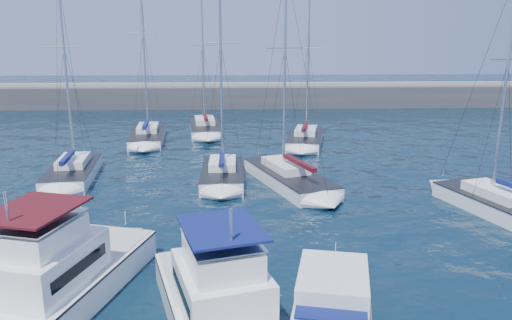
{
  "coord_description": "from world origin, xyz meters",
  "views": [
    {
      "loc": [
        1.7,
        -21.07,
        10.33
      ],
      "look_at": [
        2.83,
        7.86,
        3.0
      ],
      "focal_mm": 35.0,
      "sensor_mm": 36.0,
      "label": 1
    }
  ],
  "objects_px": {
    "sailboat_back_a": "(148,136)",
    "sailboat_back_b": "(205,128)",
    "sailboat_mid_c": "(223,174)",
    "motor_yacht_port_inner": "(58,277)",
    "sailboat_mid_e": "(502,206)",
    "motor_yacht_stbd_outer": "(332,313)",
    "sailboat_back_c": "(305,139)",
    "motor_yacht_stbd_inner": "(217,302)",
    "sailboat_mid_d": "(289,177)",
    "sailboat_mid_a": "(73,172)"
  },
  "relations": [
    {
      "from": "motor_yacht_port_inner",
      "to": "motor_yacht_stbd_inner",
      "type": "height_order",
      "value": "same"
    },
    {
      "from": "sailboat_mid_d",
      "to": "sailboat_back_b",
      "type": "distance_m",
      "value": 20.63
    },
    {
      "from": "sailboat_mid_e",
      "to": "sailboat_mid_d",
      "type": "bearing_deg",
      "value": 133.9
    },
    {
      "from": "sailboat_mid_a",
      "to": "sailboat_back_c",
      "type": "distance_m",
      "value": 21.69
    },
    {
      "from": "sailboat_mid_c",
      "to": "sailboat_mid_e",
      "type": "height_order",
      "value": "sailboat_mid_c"
    },
    {
      "from": "sailboat_mid_e",
      "to": "motor_yacht_port_inner",
      "type": "bearing_deg",
      "value": -175.22
    },
    {
      "from": "sailboat_mid_e",
      "to": "sailboat_back_b",
      "type": "distance_m",
      "value": 32.13
    },
    {
      "from": "sailboat_mid_a",
      "to": "sailboat_back_b",
      "type": "relative_size",
      "value": 1.03
    },
    {
      "from": "sailboat_mid_c",
      "to": "motor_yacht_port_inner",
      "type": "bearing_deg",
      "value": -110.0
    },
    {
      "from": "motor_yacht_stbd_inner",
      "to": "sailboat_mid_e",
      "type": "bearing_deg",
      "value": 18.49
    },
    {
      "from": "sailboat_mid_c",
      "to": "sailboat_mid_a",
      "type": "bearing_deg",
      "value": 174.07
    },
    {
      "from": "sailboat_back_a",
      "to": "motor_yacht_stbd_outer",
      "type": "bearing_deg",
      "value": -75.44
    },
    {
      "from": "sailboat_mid_c",
      "to": "sailboat_mid_e",
      "type": "xyz_separation_m",
      "value": [
        16.59,
        -7.44,
        -0.04
      ]
    },
    {
      "from": "sailboat_mid_e",
      "to": "sailboat_back_c",
      "type": "bearing_deg",
      "value": 97.23
    },
    {
      "from": "sailboat_mid_e",
      "to": "sailboat_mid_c",
      "type": "bearing_deg",
      "value": 138.62
    },
    {
      "from": "motor_yacht_stbd_inner",
      "to": "sailboat_mid_d",
      "type": "height_order",
      "value": "sailboat_mid_d"
    },
    {
      "from": "motor_yacht_port_inner",
      "to": "sailboat_mid_a",
      "type": "xyz_separation_m",
      "value": [
        -5.0,
        17.68,
        -0.61
      ]
    },
    {
      "from": "motor_yacht_stbd_inner",
      "to": "sailboat_back_a",
      "type": "height_order",
      "value": "sailboat_back_a"
    },
    {
      "from": "sailboat_mid_c",
      "to": "sailboat_back_a",
      "type": "height_order",
      "value": "sailboat_back_a"
    },
    {
      "from": "motor_yacht_stbd_inner",
      "to": "motor_yacht_port_inner",
      "type": "bearing_deg",
      "value": 145.35
    },
    {
      "from": "sailboat_back_c",
      "to": "motor_yacht_stbd_inner",
      "type": "bearing_deg",
      "value": -91.31
    },
    {
      "from": "motor_yacht_port_inner",
      "to": "motor_yacht_stbd_outer",
      "type": "xyz_separation_m",
      "value": [
        10.28,
        -2.65,
        -0.19
      ]
    },
    {
      "from": "motor_yacht_port_inner",
      "to": "sailboat_mid_c",
      "type": "bearing_deg",
      "value": 85.91
    },
    {
      "from": "motor_yacht_stbd_inner",
      "to": "sailboat_mid_c",
      "type": "relative_size",
      "value": 0.57
    },
    {
      "from": "sailboat_back_b",
      "to": "sailboat_mid_c",
      "type": "bearing_deg",
      "value": -89.06
    },
    {
      "from": "motor_yacht_stbd_outer",
      "to": "motor_yacht_stbd_inner",
      "type": "bearing_deg",
      "value": -175.16
    },
    {
      "from": "motor_yacht_stbd_outer",
      "to": "sailboat_back_c",
      "type": "xyz_separation_m",
      "value": [
        3.36,
        31.41,
        -0.42
      ]
    },
    {
      "from": "motor_yacht_stbd_inner",
      "to": "sailboat_mid_d",
      "type": "bearing_deg",
      "value": 60.05
    },
    {
      "from": "sailboat_back_a",
      "to": "sailboat_back_b",
      "type": "bearing_deg",
      "value": 32.38
    },
    {
      "from": "motor_yacht_stbd_inner",
      "to": "sailboat_back_c",
      "type": "xyz_separation_m",
      "value": [
        7.35,
        30.87,
        -0.62
      ]
    },
    {
      "from": "sailboat_mid_e",
      "to": "sailboat_back_a",
      "type": "relative_size",
      "value": 0.85
    },
    {
      "from": "motor_yacht_port_inner",
      "to": "motor_yacht_stbd_inner",
      "type": "distance_m",
      "value": 6.64
    },
    {
      "from": "motor_yacht_stbd_outer",
      "to": "sailboat_mid_e",
      "type": "bearing_deg",
      "value": 56.26
    },
    {
      "from": "motor_yacht_stbd_outer",
      "to": "sailboat_mid_a",
      "type": "relative_size",
      "value": 0.47
    },
    {
      "from": "sailboat_mid_a",
      "to": "sailboat_back_c",
      "type": "height_order",
      "value": "sailboat_mid_a"
    },
    {
      "from": "motor_yacht_stbd_outer",
      "to": "sailboat_mid_c",
      "type": "bearing_deg",
      "value": 115.12
    },
    {
      "from": "sailboat_mid_e",
      "to": "sailboat_back_b",
      "type": "relative_size",
      "value": 0.98
    },
    {
      "from": "sailboat_back_b",
      "to": "sailboat_back_c",
      "type": "distance_m",
      "value": 11.84
    },
    {
      "from": "motor_yacht_stbd_inner",
      "to": "sailboat_back_c",
      "type": "distance_m",
      "value": 31.74
    },
    {
      "from": "sailboat_back_a",
      "to": "sailboat_back_c",
      "type": "distance_m",
      "value": 15.58
    },
    {
      "from": "sailboat_back_c",
      "to": "sailboat_mid_e",
      "type": "bearing_deg",
      "value": -53.47
    },
    {
      "from": "motor_yacht_stbd_inner",
      "to": "sailboat_mid_a",
      "type": "xyz_separation_m",
      "value": [
        -11.29,
        19.78,
        -0.61
      ]
    },
    {
      "from": "sailboat_mid_c",
      "to": "sailboat_back_b",
      "type": "xyz_separation_m",
      "value": [
        -2.36,
        18.51,
        -0.04
      ]
    },
    {
      "from": "motor_yacht_stbd_inner",
      "to": "motor_yacht_stbd_outer",
      "type": "distance_m",
      "value": 4.03
    },
    {
      "from": "sailboat_back_a",
      "to": "sailboat_back_b",
      "type": "height_order",
      "value": "sailboat_back_a"
    },
    {
      "from": "motor_yacht_stbd_outer",
      "to": "sailboat_back_a",
      "type": "distance_m",
      "value": 35.65
    },
    {
      "from": "sailboat_mid_d",
      "to": "sailboat_back_c",
      "type": "height_order",
      "value": "sailboat_mid_d"
    },
    {
      "from": "motor_yacht_port_inner",
      "to": "sailboat_back_a",
      "type": "distance_m",
      "value": 30.95
    },
    {
      "from": "motor_yacht_port_inner",
      "to": "sailboat_mid_e",
      "type": "height_order",
      "value": "sailboat_mid_e"
    },
    {
      "from": "sailboat_mid_d",
      "to": "sailboat_mid_e",
      "type": "relative_size",
      "value": 1.05
    }
  ]
}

